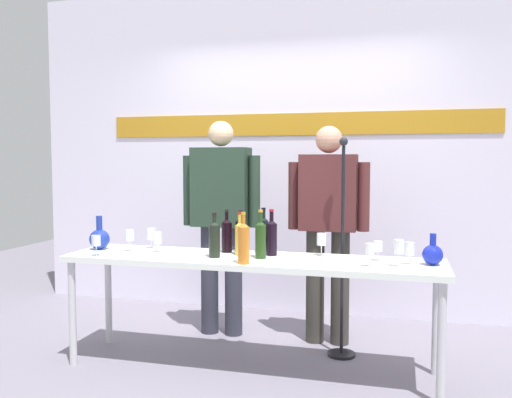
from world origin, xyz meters
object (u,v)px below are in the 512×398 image
(wine_bottle_7, at_px, (271,236))
(wine_glass_left_3, at_px, (157,238))
(presenter_right, at_px, (328,220))
(wine_glass_right_2, at_px, (370,250))
(display_table, at_px, (250,267))
(decanter_blue_right, at_px, (433,254))
(wine_bottle_6, at_px, (240,237))
(wine_glass_right_1, at_px, (399,247))
(wine_bottle_5, at_px, (227,234))
(wine_glass_right_0, at_px, (321,240))
(wine_glass_right_4, at_px, (410,249))
(wine_glass_left_1, at_px, (130,236))
(decanter_blue_left, at_px, (100,238))
(wine_bottle_1, at_px, (261,238))
(wine_glass_right_3, at_px, (378,247))
(wine_bottle_0, at_px, (241,233))
(microphone_stand, at_px, (342,283))
(presenter_left, at_px, (221,212))
(wine_bottle_4, at_px, (244,242))
(wine_glass_left_0, at_px, (151,234))
(wine_glass_left_2, at_px, (96,241))
(wine_bottle_2, at_px, (214,238))

(wine_bottle_7, bearing_deg, wine_glass_left_3, -174.19)
(presenter_right, relative_size, wine_glass_right_2, 11.55)
(display_table, distance_m, decanter_blue_right, 1.16)
(wine_bottle_6, height_order, wine_glass_right_1, wine_bottle_6)
(wine_bottle_5, height_order, wine_glass_right_0, wine_bottle_5)
(wine_glass_right_4, bearing_deg, wine_bottle_7, 173.20)
(wine_bottle_6, relative_size, wine_glass_left_1, 1.88)
(decanter_blue_left, bearing_deg, wine_bottle_1, -2.41)
(wine_glass_left_1, relative_size, wine_glass_right_3, 1.21)
(wine_bottle_0, bearing_deg, wine_glass_right_0, -2.83)
(wine_bottle_5, distance_m, wine_glass_left_3, 0.48)
(display_table, relative_size, wine_glass_right_2, 17.44)
(decanter_blue_right, xyz_separation_m, microphone_stand, (-0.59, 0.38, -0.30))
(wine_glass_left_3, bearing_deg, presenter_right, 29.92)
(presenter_left, relative_size, wine_bottle_4, 5.31)
(wine_bottle_4, height_order, wine_glass_left_0, wine_bottle_4)
(wine_glass_left_0, xyz_separation_m, wine_glass_right_4, (1.81, -0.18, -0.01))
(wine_glass_left_2, bearing_deg, wine_bottle_7, 16.23)
(wine_glass_right_3, bearing_deg, presenter_left, 154.94)
(wine_bottle_2, relative_size, wine_glass_left_1, 1.90)
(decanter_blue_left, bearing_deg, decanter_blue_right, -0.00)
(wine_bottle_2, xyz_separation_m, wine_bottle_6, (0.14, 0.13, -0.01))
(wine_glass_right_2, bearing_deg, wine_bottle_0, 159.77)
(decanter_blue_left, bearing_deg, wine_glass_right_4, -0.81)
(wine_glass_left_0, bearing_deg, wine_bottle_6, -9.04)
(wine_bottle_4, bearing_deg, wine_glass_left_1, 166.28)
(wine_bottle_7, relative_size, wine_glass_left_3, 2.19)
(wine_glass_left_1, bearing_deg, display_table, -0.00)
(wine_bottle_1, bearing_deg, wine_glass_right_3, 7.76)
(wine_bottle_1, xyz_separation_m, wine_glass_right_2, (0.70, -0.11, -0.03))
(wine_bottle_4, bearing_deg, wine_glass_right_2, 7.48)
(wine_bottle_1, distance_m, wine_glass_left_2, 1.11)
(decanter_blue_left, bearing_deg, wine_glass_right_3, 1.48)
(wine_glass_left_0, height_order, wine_glass_right_1, wine_glass_right_1)
(decanter_blue_right, bearing_deg, microphone_stand, 147.27)
(wine_bottle_6, bearing_deg, wine_bottle_7, 11.42)
(wine_glass_right_1, bearing_deg, wine_bottle_6, 171.77)
(decanter_blue_right, distance_m, wine_bottle_0, 1.29)
(decanter_blue_left, relative_size, microphone_stand, 0.16)
(wine_bottle_4, height_order, wine_glass_left_2, wine_bottle_4)
(wine_glass_left_3, bearing_deg, wine_bottle_6, 3.75)
(wine_bottle_2, height_order, wine_bottle_7, wine_bottle_7)
(presenter_right, relative_size, wine_bottle_2, 5.58)
(wine_glass_left_2, height_order, wine_glass_left_3, wine_glass_left_3)
(decanter_blue_left, height_order, wine_glass_left_3, decanter_blue_left)
(wine_bottle_0, relative_size, wine_glass_left_3, 2.03)
(wine_bottle_0, bearing_deg, display_table, -58.97)
(wine_bottle_7, bearing_deg, wine_bottle_1, -108.57)
(wine_glass_right_1, distance_m, wine_glass_right_2, 0.18)
(wine_bottle_2, distance_m, wine_glass_left_0, 0.62)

